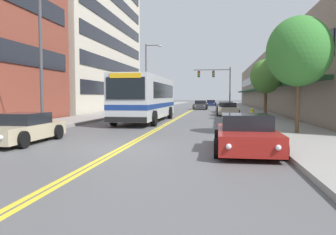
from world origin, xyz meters
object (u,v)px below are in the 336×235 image
at_px(car_white_parked_left_near, 145,109).
at_px(street_lamp_left_far, 148,72).
at_px(car_slate_blue_parked_left_mid, 162,105).
at_px(fire_hydrant, 252,114).
at_px(car_beige_parked_left_far, 22,129).
at_px(car_champagne_parked_right_far, 228,109).
at_px(traffic_signal_mast, 217,80).
at_px(car_dark_grey_moving_second, 200,105).
at_px(street_tree_right_mid, 266,76).
at_px(car_navy_moving_lead, 211,103).
at_px(street_lamp_left_near, 47,38).
at_px(street_tree_right_near, 299,52).
at_px(city_bus, 147,97).
at_px(car_red_parked_right_foreground, 246,134).
at_px(car_black_parked_right_mid, 226,107).

distance_m(car_white_parked_left_near, street_lamp_left_far, 6.75).
relative_size(car_slate_blue_parked_left_mid, fire_hydrant, 5.19).
height_order(car_beige_parked_left_far, car_champagne_parked_right_far, car_champagne_parked_right_far).
bearing_deg(traffic_signal_mast, car_slate_blue_parked_left_mid, -160.87).
distance_m(car_dark_grey_moving_second, traffic_signal_mast, 4.41).
relative_size(car_white_parked_left_near, street_tree_right_mid, 0.89).
bearing_deg(fire_hydrant, car_champagne_parked_right_far, 100.29).
bearing_deg(fire_hydrant, car_navy_moving_lead, 95.26).
bearing_deg(street_lamp_left_near, car_dark_grey_moving_second, 79.65).
bearing_deg(fire_hydrant, street_tree_right_near, -81.69).
xyz_separation_m(car_white_parked_left_near, street_lamp_left_far, (-0.79, 5.14, 4.31)).
relative_size(car_champagne_parked_right_far, street_lamp_left_near, 0.54).
bearing_deg(city_bus, car_navy_moving_lead, 84.42).
height_order(traffic_signal_mast, street_lamp_left_far, street_lamp_left_far).
xyz_separation_m(car_white_parked_left_near, street_lamp_left_near, (-0.71, -19.19, 4.24)).
height_order(car_red_parked_right_foreground, street_lamp_left_far, street_lamp_left_far).
xyz_separation_m(car_red_parked_right_foreground, street_tree_right_near, (2.77, 4.81, 3.40)).
bearing_deg(car_beige_parked_left_far, car_red_parked_right_foreground, -4.94).
xyz_separation_m(car_white_parked_left_near, fire_hydrant, (10.20, -9.88, 0.04)).
relative_size(city_bus, street_lamp_left_far, 1.40).
distance_m(car_slate_blue_parked_left_mid, street_lamp_left_far, 7.23).
bearing_deg(car_white_parked_left_near, street_lamp_left_far, 98.68).
distance_m(car_slate_blue_parked_left_mid, street_tree_right_mid, 22.24).
distance_m(car_black_parked_right_mid, street_lamp_left_near, 26.34).
height_order(street_tree_right_mid, fire_hydrant, street_tree_right_mid).
xyz_separation_m(street_tree_right_near, fire_hydrant, (-1.22, 8.36, -3.39)).
relative_size(car_dark_grey_moving_second, traffic_signal_mast, 0.71).
bearing_deg(car_navy_moving_lead, car_black_parked_right_mid, -85.08).
bearing_deg(car_dark_grey_moving_second, street_lamp_left_near, -100.35).
distance_m(car_navy_moving_lead, street_lamp_left_far, 27.23).
xyz_separation_m(traffic_signal_mast, street_lamp_left_near, (-8.31, -32.82, 0.47)).
height_order(street_tree_right_near, fire_hydrant, street_tree_right_near).
height_order(city_bus, car_white_parked_left_near, city_bus).
relative_size(car_slate_blue_parked_left_mid, car_navy_moving_lead, 0.97).
bearing_deg(fire_hydrant, street_lamp_left_far, 126.17).
xyz_separation_m(car_beige_parked_left_far, car_dark_grey_moving_second, (5.42, 35.61, 0.04)).
height_order(car_white_parked_left_near, car_champagne_parked_right_far, car_champagne_parked_right_far).
height_order(car_white_parked_left_near, car_black_parked_right_mid, car_black_parked_right_mid).
relative_size(car_champagne_parked_right_far, fire_hydrant, 5.07).
height_order(car_navy_moving_lead, street_lamp_left_far, street_lamp_left_far).
bearing_deg(car_white_parked_left_near, car_black_parked_right_mid, 30.27).
xyz_separation_m(car_navy_moving_lead, fire_hydrant, (3.77, -40.93, 0.04)).
xyz_separation_m(car_white_parked_left_near, car_navy_moving_lead, (6.43, 31.05, 0.01)).
height_order(car_white_parked_left_near, traffic_signal_mast, traffic_signal_mast).
bearing_deg(car_red_parked_right_foreground, car_navy_moving_lead, 92.34).
bearing_deg(fire_hydrant, street_tree_right_mid, 58.98).
relative_size(car_red_parked_right_foreground, car_navy_moving_lead, 0.99).
distance_m(car_white_parked_left_near, car_black_parked_right_mid, 10.04).
bearing_deg(car_white_parked_left_near, street_tree_right_mid, -34.63).
relative_size(car_navy_moving_lead, street_tree_right_mid, 0.99).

